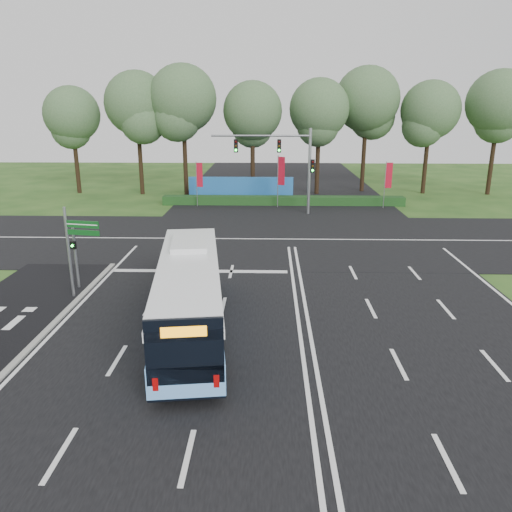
{
  "coord_description": "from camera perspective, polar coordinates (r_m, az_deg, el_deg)",
  "views": [
    {
      "loc": [
        -1.25,
        -20.69,
        8.64
      ],
      "look_at": [
        -1.87,
        2.0,
        1.83
      ],
      "focal_mm": 35.0,
      "sensor_mm": 36.0,
      "label": 1
    }
  ],
  "objects": [
    {
      "name": "banner_flag_right",
      "position": [
        45.36,
        14.84,
        8.62
      ],
      "size": [
        0.61,
        0.08,
        4.11
      ],
      "rotation": [
        0.0,
        0.0,
        -0.05
      ],
      "color": "gray",
      "rests_on": "ground"
    },
    {
      "name": "ground",
      "position": [
        22.46,
        4.66,
        -5.99
      ],
      "size": [
        120.0,
        120.0,
        0.0
      ],
      "primitive_type": "plane",
      "color": "#214617",
      "rests_on": "ground"
    },
    {
      "name": "street_sign",
      "position": [
        24.2,
        -20.0,
        1.47
      ],
      "size": [
        1.67,
        0.39,
        4.33
      ],
      "rotation": [
        0.0,
        0.0,
        -0.18
      ],
      "color": "gray",
      "rests_on": "ground"
    },
    {
      "name": "hedge",
      "position": [
        45.95,
        3.11,
        6.34
      ],
      "size": [
        22.0,
        1.2,
        0.8
      ],
      "primitive_type": "cube",
      "color": "#163B15",
      "rests_on": "ground"
    },
    {
      "name": "city_bus",
      "position": [
        19.72,
        -7.61,
        -4.37
      ],
      "size": [
        3.75,
        11.29,
        3.18
      ],
      "rotation": [
        0.0,
        0.0,
        0.13
      ],
      "color": "#6CAFFA",
      "rests_on": "ground"
    },
    {
      "name": "pedestrian_signal",
      "position": [
        25.74,
        -19.98,
        0.27
      ],
      "size": [
        0.31,
        0.41,
        3.3
      ],
      "rotation": [
        0.0,
        0.0,
        -0.38
      ],
      "color": "gray",
      "rests_on": "ground"
    },
    {
      "name": "road_cross",
      "position": [
        33.83,
        3.63,
        1.91
      ],
      "size": [
        120.0,
        14.0,
        0.05
      ],
      "primitive_type": "cube",
      "color": "black",
      "rests_on": "ground"
    },
    {
      "name": "banner_flag_left",
      "position": [
        45.04,
        -6.55,
        8.93
      ],
      "size": [
        0.59,
        0.12,
        4.01
      ],
      "rotation": [
        0.0,
        0.0,
        -0.12
      ],
      "color": "gray",
      "rests_on": "ground"
    },
    {
      "name": "kerb_strip",
      "position": [
        21.56,
        -23.07,
        -8.19
      ],
      "size": [
        0.25,
        18.0,
        0.12
      ],
      "primitive_type": "cube",
      "color": "gray",
      "rests_on": "ground"
    },
    {
      "name": "blue_hoarding",
      "position": [
        48.36,
        -1.73,
        7.72
      ],
      "size": [
        10.0,
        0.3,
        2.2
      ],
      "primitive_type": "cube",
      "color": "#1F5FA8",
      "rests_on": "ground"
    },
    {
      "name": "road_main",
      "position": [
        22.45,
        4.66,
        -5.95
      ],
      "size": [
        20.0,
        120.0,
        0.04
      ],
      "primitive_type": "cube",
      "color": "black",
      "rests_on": "ground"
    },
    {
      "name": "eucalyptus_row",
      "position": [
        51.46,
        3.68,
        16.81
      ],
      "size": [
        48.23,
        9.29,
        12.7
      ],
      "color": "black",
      "rests_on": "ground"
    },
    {
      "name": "banner_flag_mid",
      "position": [
        44.22,
        2.81,
        9.33
      ],
      "size": [
        0.63,
        0.32,
        4.59
      ],
      "rotation": [
        0.0,
        0.0,
        -0.43
      ],
      "color": "gray",
      "rests_on": "ground"
    },
    {
      "name": "traffic_light_gantry",
      "position": [
        41.41,
        3.64,
        11.15
      ],
      "size": [
        8.41,
        0.28,
        7.0
      ],
      "color": "gray",
      "rests_on": "ground"
    }
  ]
}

